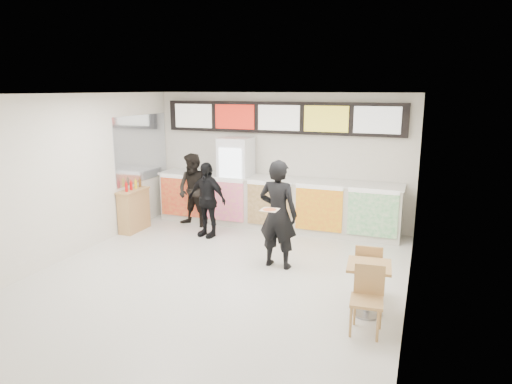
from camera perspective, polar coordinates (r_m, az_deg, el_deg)
The scene contains 15 objects.
floor at distance 7.71m, azimuth -5.11°, elevation -10.78°, with size 7.00×7.00×0.00m, color beige.
ceiling at distance 7.07m, azimuth -5.60°, elevation 12.10°, with size 7.00×7.00×0.00m, color white.
wall_back at distance 10.45m, azimuth 3.04°, elevation 4.09°, with size 6.00×6.00×0.00m, color silver.
wall_left at distance 8.95m, azimuth -22.91°, elevation 1.62°, with size 7.00×7.00×0.00m, color silver.
wall_right at distance 6.55m, azimuth 19.03°, elevation -1.86°, with size 7.00×7.00×0.00m, color silver.
service_counter at distance 10.26m, azimuth 2.29°, elevation -1.36°, with size 5.56×0.77×1.14m.
menu_board at distance 10.27m, azimuth 2.96°, elevation 9.27°, with size 5.50×0.14×0.70m.
drinks_fridge at distance 10.50m, azimuth -2.51°, elevation 1.37°, with size 0.70×0.67×2.00m.
mirror_panel at distance 10.79m, azimuth -14.08°, elevation 5.34°, with size 0.01×2.00×1.50m, color #B2B7BF.
customer_main at distance 7.91m, azimuth 2.76°, elevation -2.79°, with size 0.70×0.46×1.91m, color black.
customer_left at distance 10.38m, azimuth -7.77°, elevation 0.19°, with size 0.81×0.63×1.67m, color black.
customer_mid at distance 9.66m, azimuth -6.18°, elevation -0.95°, with size 0.93×0.39×1.59m, color black.
pizza_slice at distance 7.44m, azimuth 1.72°, elevation -2.18°, with size 0.36×0.36×0.02m.
cafe_table at distance 6.58m, azimuth 13.87°, elevation -10.60°, with size 0.64×1.52×0.87m.
condiment_ledge at distance 10.40m, azimuth -15.01°, elevation -2.15°, with size 0.34×0.83×1.11m.
Camera 1 is at (3.10, -6.36, 3.08)m, focal length 32.00 mm.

